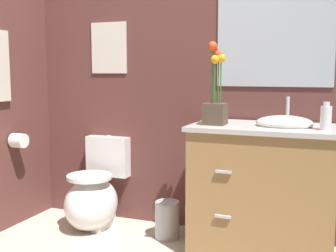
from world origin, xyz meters
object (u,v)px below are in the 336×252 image
(toilet_paper_roll, at_px, (19,141))
(wall_mirror, at_px, (274,36))
(soap_bottle, at_px, (326,117))
(trash_bin, at_px, (167,220))
(vanity_cabinet, at_px, (264,189))
(wall_poster, at_px, (109,48))
(toilet, at_px, (94,197))
(flower_vase, at_px, (215,99))

(toilet_paper_roll, bearing_deg, wall_mirror, 14.20)
(soap_bottle, xyz_separation_m, trash_bin, (-1.06, 0.12, -0.80))
(vanity_cabinet, bearing_deg, trash_bin, 177.87)
(trash_bin, distance_m, wall_poster, 1.42)
(wall_poster, bearing_deg, toilet, -90.00)
(toilet, height_order, trash_bin, toilet)
(wall_mirror, bearing_deg, wall_poster, 180.00)
(wall_poster, xyz_separation_m, wall_mirror, (1.30, 0.00, 0.06))
(vanity_cabinet, height_order, wall_mirror, wall_mirror)
(vanity_cabinet, xyz_separation_m, trash_bin, (-0.69, 0.03, -0.31))
(wall_mirror, relative_size, toilet_paper_roll, 7.27)
(toilet, distance_m, trash_bin, 0.62)
(wall_mirror, xyz_separation_m, toilet_paper_roll, (-1.83, -0.46, -0.77))
(vanity_cabinet, xyz_separation_m, wall_mirror, (-0.00, 0.29, 1.01))
(toilet, distance_m, flower_vase, 1.26)
(wall_poster, bearing_deg, flower_vase, -20.43)
(vanity_cabinet, relative_size, trash_bin, 3.83)
(wall_poster, bearing_deg, trash_bin, -23.85)
(wall_poster, xyz_separation_m, toilet_paper_roll, (-0.54, -0.46, -0.71))
(toilet_paper_roll, bearing_deg, toilet, 20.04)
(flower_vase, distance_m, wall_mirror, 0.64)
(soap_bottle, height_order, wall_mirror, wall_mirror)
(vanity_cabinet, distance_m, flower_vase, 0.67)
(soap_bottle, xyz_separation_m, wall_mirror, (-0.37, 0.39, 0.51))
(flower_vase, distance_m, toilet_paper_roll, 1.56)
(flower_vase, relative_size, soap_bottle, 3.20)
(vanity_cabinet, height_order, toilet_paper_roll, vanity_cabinet)
(soap_bottle, distance_m, toilet_paper_roll, 2.22)
(toilet, bearing_deg, wall_poster, 90.00)
(soap_bottle, distance_m, trash_bin, 1.33)
(flower_vase, xyz_separation_m, soap_bottle, (0.68, -0.03, -0.09))
(trash_bin, height_order, wall_mirror, wall_mirror)
(trash_bin, bearing_deg, toilet, 179.93)
(soap_bottle, xyz_separation_m, wall_poster, (-1.66, 0.39, 0.45))
(wall_poster, bearing_deg, vanity_cabinet, -12.76)
(trash_bin, relative_size, toilet_paper_roll, 2.47)
(soap_bottle, height_order, trash_bin, soap_bottle)
(toilet, distance_m, soap_bottle, 1.81)
(toilet, relative_size, soap_bottle, 4.11)
(wall_mirror, bearing_deg, toilet, -168.33)
(toilet, bearing_deg, soap_bottle, -4.25)
(soap_bottle, bearing_deg, vanity_cabinet, 165.14)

